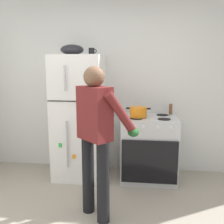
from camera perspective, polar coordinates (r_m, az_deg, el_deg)
The scene contains 8 objects.
kitchen_wall_back at distance 3.96m, azimuth 1.35°, elevation 6.65°, with size 6.00×0.10×2.70m, color silver.
refrigerator at distance 3.74m, azimuth -7.16°, elevation -1.12°, with size 0.68×0.72×1.74m.
stove_range at distance 3.73m, azimuth 8.12°, elevation -7.87°, with size 0.76×0.67×0.90m.
person_cook at distance 2.67m, azimuth -3.23°, elevation -3.96°, with size 0.65×0.68×1.60m.
red_pot at distance 3.56m, azimuth 5.78°, elevation 0.02°, with size 0.33×0.23×0.14m.
coffee_mug at distance 3.67m, azimuth -4.46°, elevation 13.11°, with size 0.11×0.08×0.10m.
pepper_mill at distance 3.83m, azimuth 12.74°, elevation 0.62°, with size 0.05×0.05×0.15m, color brown.
mixing_bowl at distance 3.68m, azimuth -8.75°, elevation 13.36°, with size 0.31×0.31×0.14m, color black.
Camera 1 is at (0.36, -1.98, 1.62)m, focal length 41.67 mm.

